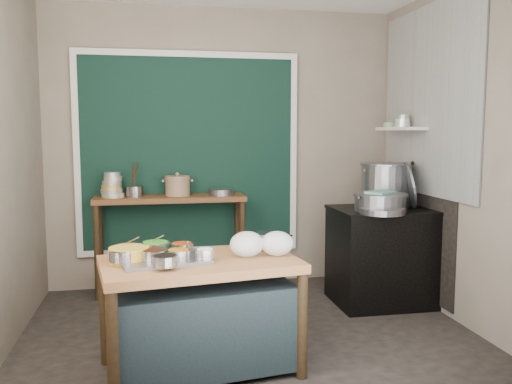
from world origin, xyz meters
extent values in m
cube|color=#2E2723|center=(0.00, 0.00, -0.01)|extent=(3.50, 3.00, 0.02)
cube|color=#7C6D5F|center=(0.00, 1.51, 1.40)|extent=(3.50, 0.02, 2.80)
cube|color=#7C6D5F|center=(1.76, 0.00, 1.40)|extent=(0.02, 3.00, 2.80)
cube|color=black|center=(-0.35, 1.47, 1.35)|extent=(2.10, 0.02, 1.90)
cube|color=#B2B2AA|center=(1.74, 0.55, 1.85)|extent=(0.02, 1.70, 1.70)
cube|color=black|center=(1.74, 0.65, 0.70)|extent=(0.01, 1.30, 1.30)
cube|color=beige|center=(1.63, 0.85, 1.60)|extent=(0.22, 0.70, 0.03)
cube|color=brown|center=(-0.43, -0.56, 0.38)|extent=(1.34, 0.90, 0.75)
cube|color=brown|center=(-0.55, 1.28, 0.47)|extent=(1.45, 0.40, 0.95)
cube|color=black|center=(1.35, 0.55, 0.42)|extent=(0.90, 0.68, 0.85)
cube|color=black|center=(1.35, 0.55, 0.86)|extent=(0.92, 0.69, 0.03)
cube|color=gray|center=(-0.66, -0.57, 0.76)|extent=(0.62, 0.49, 0.02)
cylinder|color=gray|center=(-0.66, -0.78, 0.81)|extent=(0.15, 0.15, 0.06)
cylinder|color=gray|center=(-0.71, -0.43, 0.81)|extent=(0.19, 0.19, 0.08)
cylinder|color=gray|center=(-0.57, -0.63, 0.81)|extent=(0.15, 0.15, 0.06)
cylinder|color=gray|center=(-0.53, -0.44, 0.81)|extent=(0.15, 0.15, 0.06)
cylinder|color=silver|center=(-0.40, -0.61, 0.80)|extent=(0.12, 0.12, 0.06)
cylinder|color=gray|center=(-0.91, -0.60, 0.81)|extent=(0.17, 0.17, 0.07)
cylinder|color=gray|center=(-0.88, -0.44, 0.81)|extent=(0.16, 0.16, 0.07)
cylinder|color=gray|center=(-0.72, -0.62, 0.81)|extent=(0.16, 0.16, 0.07)
cylinder|color=gold|center=(-0.87, -0.55, 0.80)|extent=(0.33, 0.33, 0.10)
ellipsoid|color=white|center=(-0.11, -0.54, 0.84)|extent=(0.23, 0.19, 0.17)
ellipsoid|color=white|center=(0.09, -0.55, 0.83)|extent=(0.28, 0.26, 0.17)
cylinder|color=tan|center=(-1.09, 1.27, 0.97)|extent=(0.21, 0.21, 0.04)
cylinder|color=gray|center=(-1.09, 1.27, 1.01)|extent=(0.20, 0.20, 0.04)
cylinder|color=gold|center=(-1.09, 1.27, 1.05)|extent=(0.19, 0.19, 0.04)
cylinder|color=gray|center=(-1.09, 1.27, 1.09)|extent=(0.18, 0.18, 0.04)
cylinder|color=tan|center=(-1.09, 1.27, 1.13)|extent=(0.17, 0.17, 0.04)
cylinder|color=gray|center=(-1.09, 1.27, 1.17)|extent=(0.15, 0.15, 0.04)
cylinder|color=gray|center=(-0.89, 1.29, 1.00)|extent=(0.18, 0.18, 0.10)
cylinder|color=gray|center=(-0.05, 1.24, 0.98)|extent=(0.26, 0.26, 0.06)
cylinder|color=gray|center=(1.57, 0.51, 1.09)|extent=(0.23, 0.44, 0.42)
cube|color=#4F8B7B|center=(1.24, 0.40, 1.05)|extent=(0.30, 0.29, 0.02)
cylinder|color=gray|center=(1.19, 0.25, 0.90)|extent=(0.39, 0.39, 0.05)
cylinder|color=silver|center=(1.63, 0.82, 1.63)|extent=(0.14, 0.14, 0.04)
cylinder|color=silver|center=(1.63, 0.82, 1.67)|extent=(0.13, 0.13, 0.04)
cylinder|color=gray|center=(1.63, 0.82, 1.71)|extent=(0.12, 0.12, 0.04)
cylinder|color=gray|center=(1.63, 1.10, 1.64)|extent=(0.15, 0.15, 0.05)
camera|label=1|loc=(-0.72, -4.00, 1.58)|focal=38.00mm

